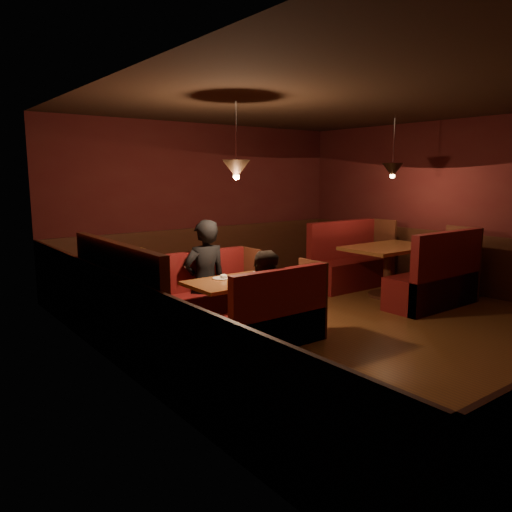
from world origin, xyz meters
TOP-DOWN VIEW (x-y plane):
  - room at (-0.28, 0.05)m, footprint 6.02×7.02m
  - main_table at (-1.31, 0.51)m, footprint 1.26×0.76m
  - main_bench_far at (-1.29, 1.22)m, footprint 1.38×0.49m
  - main_bench_near at (-1.29, -0.20)m, footprint 1.38×0.49m
  - second_table at (1.72, 0.55)m, footprint 1.48×0.94m
  - second_bench_far at (1.76, 1.43)m, footprint 1.63×0.61m
  - second_bench_near at (1.76, -0.34)m, footprint 1.63×0.61m
  - diner_a at (-1.38, 1.18)m, footprint 0.66×0.45m
  - diner_b at (-1.29, -0.09)m, footprint 0.82×0.70m

SIDE VIEW (x-z plane):
  - main_bench_far at x=-1.29m, z-range -0.17..0.77m
  - main_bench_near at x=-1.29m, z-range -0.17..0.77m
  - second_bench_far at x=1.76m, z-range -0.21..0.96m
  - second_bench_near at x=1.76m, z-range -0.21..0.96m
  - main_table at x=-1.31m, z-range 0.08..0.96m
  - second_table at x=1.72m, z-range 0.20..1.04m
  - diner_b at x=-1.29m, z-range 0.00..1.47m
  - diner_a at x=-1.38m, z-range 0.00..1.74m
  - room at x=-0.28m, z-range -0.41..2.51m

